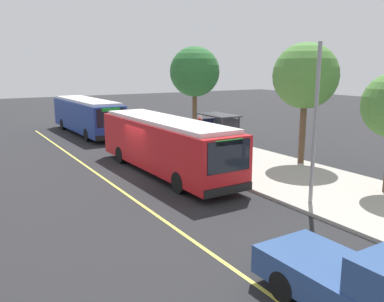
{
  "coord_description": "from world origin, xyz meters",
  "views": [
    {
      "loc": [
        19.6,
        -8.58,
        5.6
      ],
      "look_at": [
        3.96,
        0.88,
        1.76
      ],
      "focal_mm": 37.5,
      "sensor_mm": 36.0,
      "label": 1
    }
  ],
  "objects_px": {
    "waiting_bench": "(220,145)",
    "route_sign_post": "(200,132)",
    "pickup_truck": "(377,294)",
    "transit_bus_main": "(165,143)",
    "transit_bus_second": "(87,115)"
  },
  "relations": [
    {
      "from": "transit_bus_main",
      "to": "waiting_bench",
      "type": "relative_size",
      "value": 7.09
    },
    {
      "from": "transit_bus_main",
      "to": "pickup_truck",
      "type": "relative_size",
      "value": 2.09
    },
    {
      "from": "transit_bus_main",
      "to": "route_sign_post",
      "type": "relative_size",
      "value": 4.05
    },
    {
      "from": "transit_bus_second",
      "to": "waiting_bench",
      "type": "distance_m",
      "value": 13.58
    },
    {
      "from": "transit_bus_main",
      "to": "route_sign_post",
      "type": "xyz_separation_m",
      "value": [
        -0.5,
        2.52,
        0.34
      ]
    },
    {
      "from": "transit_bus_second",
      "to": "pickup_truck",
      "type": "relative_size",
      "value": 2.09
    },
    {
      "from": "transit_bus_second",
      "to": "transit_bus_main",
      "type": "bearing_deg",
      "value": -1.14
    },
    {
      "from": "transit_bus_main",
      "to": "route_sign_post",
      "type": "distance_m",
      "value": 2.6
    },
    {
      "from": "route_sign_post",
      "to": "transit_bus_main",
      "type": "bearing_deg",
      "value": -78.76
    },
    {
      "from": "waiting_bench",
      "to": "transit_bus_second",
      "type": "bearing_deg",
      "value": -158.55
    },
    {
      "from": "transit_bus_main",
      "to": "transit_bus_second",
      "type": "relative_size",
      "value": 1.0
    },
    {
      "from": "transit_bus_main",
      "to": "transit_bus_second",
      "type": "distance_m",
      "value": 14.95
    },
    {
      "from": "transit_bus_main",
      "to": "waiting_bench",
      "type": "distance_m",
      "value": 5.83
    },
    {
      "from": "waiting_bench",
      "to": "route_sign_post",
      "type": "xyz_separation_m",
      "value": [
        1.83,
        -2.72,
        1.32
      ]
    },
    {
      "from": "route_sign_post",
      "to": "pickup_truck",
      "type": "bearing_deg",
      "value": -17.94
    }
  ]
}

